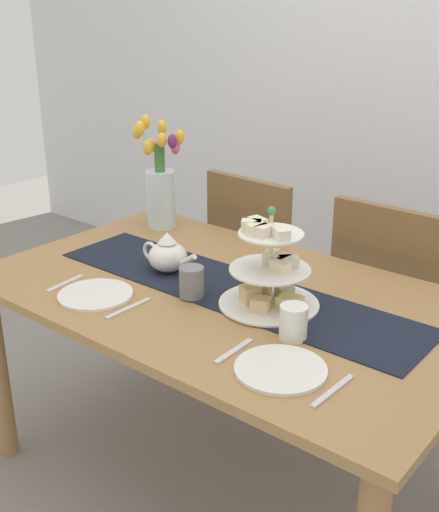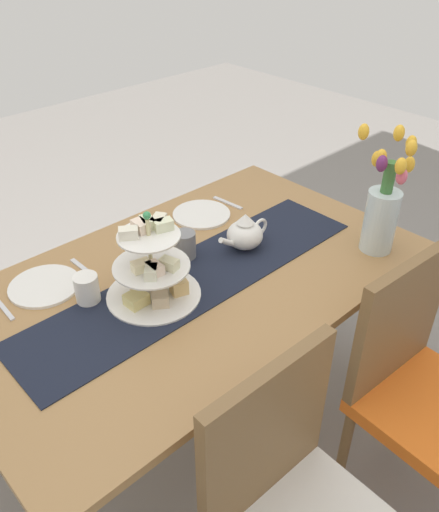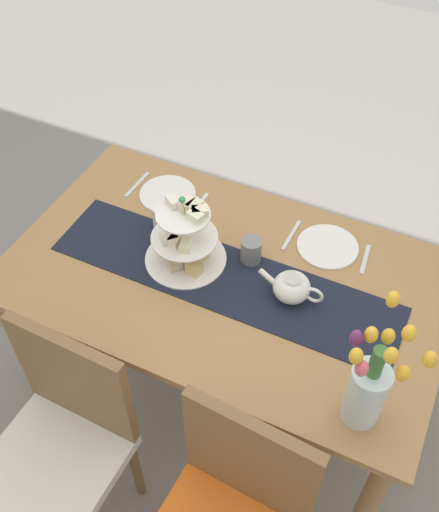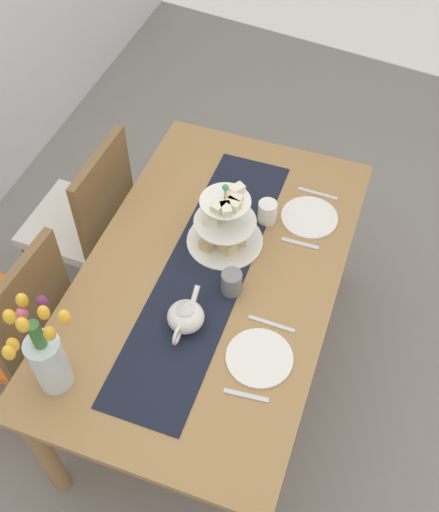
% 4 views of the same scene
% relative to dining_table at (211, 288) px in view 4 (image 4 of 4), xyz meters
% --- Properties ---
extents(ground_plane, '(8.00, 8.00, 0.00)m').
position_rel_dining_table_xyz_m(ground_plane, '(0.00, 0.00, -0.62)').
color(ground_plane, gray).
extents(dining_table, '(1.57, 0.94, 0.72)m').
position_rel_dining_table_xyz_m(dining_table, '(0.00, 0.00, 0.00)').
color(dining_table, '#A37747').
rests_on(dining_table, ground_plane).
extents(chair_left, '(0.45, 0.45, 0.91)m').
position_rel_dining_table_xyz_m(chair_left, '(-0.34, 0.70, -0.12)').
color(chair_left, brown).
rests_on(chair_left, ground_plane).
extents(chair_right, '(0.43, 0.43, 0.91)m').
position_rel_dining_table_xyz_m(chair_right, '(0.26, 0.70, -0.12)').
color(chair_right, brown).
rests_on(chair_right, ground_plane).
extents(table_runner, '(1.28, 0.30, 0.00)m').
position_rel_dining_table_xyz_m(table_runner, '(0.00, 0.02, 0.10)').
color(table_runner, black).
rests_on(table_runner, dining_table).
extents(tiered_cake_stand, '(0.30, 0.30, 0.30)m').
position_rel_dining_table_xyz_m(tiered_cake_stand, '(0.16, 0.00, 0.20)').
color(tiered_cake_stand, beige).
rests_on(tiered_cake_stand, table_runner).
extents(teapot, '(0.24, 0.13, 0.14)m').
position_rel_dining_table_xyz_m(teapot, '(-0.25, 0.00, 0.16)').
color(teapot, white).
rests_on(teapot, table_runner).
extents(tulip_vase, '(0.22, 0.21, 0.45)m').
position_rel_dining_table_xyz_m(tulip_vase, '(-0.59, 0.33, 0.27)').
color(tulip_vase, silver).
rests_on(tulip_vase, dining_table).
extents(dinner_plate_left, '(0.23, 0.23, 0.01)m').
position_rel_dining_table_xyz_m(dinner_plate_left, '(-0.29, -0.28, 0.11)').
color(dinner_plate_left, white).
rests_on(dinner_plate_left, dining_table).
extents(fork_left, '(0.03, 0.15, 0.01)m').
position_rel_dining_table_xyz_m(fork_left, '(-0.43, -0.28, 0.10)').
color(fork_left, silver).
rests_on(fork_left, dining_table).
extents(knife_left, '(0.02, 0.17, 0.01)m').
position_rel_dining_table_xyz_m(knife_left, '(-0.14, -0.28, 0.10)').
color(knife_left, silver).
rests_on(knife_left, dining_table).
extents(dinner_plate_right, '(0.23, 0.23, 0.01)m').
position_rel_dining_table_xyz_m(dinner_plate_right, '(0.39, -0.28, 0.11)').
color(dinner_plate_right, white).
rests_on(dinner_plate_right, dining_table).
extents(fork_right, '(0.02, 0.15, 0.01)m').
position_rel_dining_table_xyz_m(fork_right, '(0.25, -0.28, 0.10)').
color(fork_right, silver).
rests_on(fork_right, dining_table).
extents(knife_right, '(0.02, 0.17, 0.01)m').
position_rel_dining_table_xyz_m(knife_right, '(0.54, -0.28, 0.10)').
color(knife_right, silver).
rests_on(knife_right, dining_table).
extents(mug_grey, '(0.08, 0.08, 0.09)m').
position_rel_dining_table_xyz_m(mug_grey, '(-0.05, -0.10, 0.15)').
color(mug_grey, slate).
rests_on(mug_grey, table_runner).
extents(mug_white_text, '(0.08, 0.08, 0.09)m').
position_rel_dining_table_xyz_m(mug_white_text, '(0.33, -0.12, 0.15)').
color(mug_white_text, white).
rests_on(mug_white_text, dining_table).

